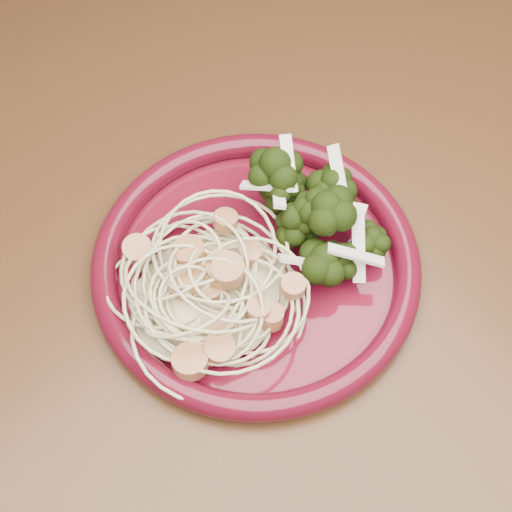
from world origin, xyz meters
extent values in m
plane|color=brown|center=(0.00, 0.00, 0.00)|extent=(3.50, 3.50, 0.00)
cube|color=#472814|center=(0.00, 0.00, 0.73)|extent=(1.20, 0.80, 0.04)
cylinder|color=#472814|center=(0.55, 0.35, 0.35)|extent=(0.06, 0.06, 0.71)
cylinder|color=#520A19|center=(-0.07, -0.01, 0.75)|extent=(0.26, 0.26, 0.01)
torus|color=#520A19|center=(-0.07, -0.01, 0.76)|extent=(0.27, 0.27, 0.02)
ellipsoid|color=#CAC08A|center=(-0.11, -0.01, 0.77)|extent=(0.13, 0.12, 0.03)
ellipsoid|color=black|center=(-0.01, -0.01, 0.78)|extent=(0.09, 0.15, 0.05)
camera|label=1|loc=(-0.24, -0.24, 1.23)|focal=50.00mm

